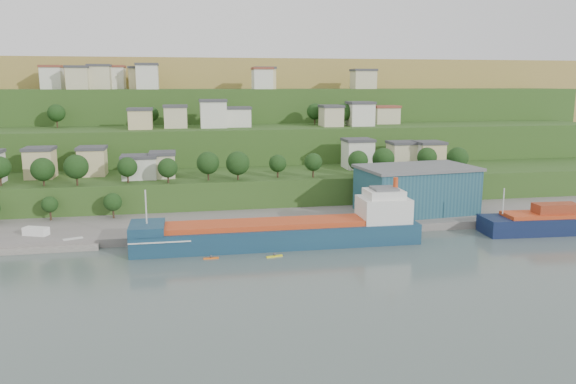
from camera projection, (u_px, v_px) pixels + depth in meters
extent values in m
plane|color=#42504B|center=(260.00, 259.00, 120.57)|extent=(500.00, 500.00, 0.00)
cube|color=slate|center=(319.00, 224.00, 151.25)|extent=(220.00, 26.00, 4.00)
cube|color=slate|center=(15.00, 244.00, 131.67)|extent=(40.00, 18.00, 2.40)
cube|color=#284719|center=(235.00, 205.00, 174.58)|extent=(260.00, 32.00, 20.00)
cube|color=#284719|center=(227.00, 188.00, 203.51)|extent=(280.00, 32.00, 44.00)
cube|color=#284719|center=(221.00, 175.00, 232.45)|extent=(300.00, 32.00, 70.00)
cube|color=olive|center=(211.00, 153.00, 303.82)|extent=(360.00, 120.00, 96.00)
cube|color=#D3BF89|center=(40.00, 164.00, 163.45)|extent=(7.73, 8.32, 8.13)
cube|color=#3F3F44|center=(39.00, 149.00, 162.59)|extent=(8.33, 8.92, 0.90)
cube|color=#D3BF89|center=(93.00, 162.00, 168.20)|extent=(7.70, 8.29, 7.79)
cube|color=#3F3F44|center=(92.00, 148.00, 167.38)|extent=(8.30, 8.89, 0.90)
cube|color=silver|center=(140.00, 168.00, 162.27)|extent=(9.62, 7.64, 6.02)
cube|color=#3F3F44|center=(139.00, 156.00, 161.62)|extent=(10.22, 8.24, 0.90)
cube|color=beige|center=(163.00, 166.00, 164.70)|extent=(7.01, 8.27, 6.70)
cube|color=#3F3F44|center=(162.00, 153.00, 163.98)|extent=(7.61, 8.87, 0.90)
cube|color=silver|center=(358.00, 155.00, 182.35)|extent=(8.70, 8.75, 8.75)
cube|color=#3F3F44|center=(358.00, 140.00, 181.43)|extent=(9.30, 9.35, 0.90)
cube|color=beige|center=(403.00, 155.00, 186.14)|extent=(9.25, 8.03, 7.51)
cube|color=#3F3F44|center=(404.00, 143.00, 185.34)|extent=(9.85, 8.63, 0.90)
cube|color=silver|center=(427.00, 156.00, 184.39)|extent=(7.39, 7.35, 7.69)
cube|color=#3F3F44|center=(427.00, 143.00, 183.57)|extent=(7.99, 7.95, 0.90)
cube|color=#D3BF89|center=(429.00, 156.00, 184.05)|extent=(8.18, 8.22, 7.74)
cube|color=#3F3F44|center=(430.00, 143.00, 183.23)|extent=(8.78, 8.82, 0.90)
cube|color=#D3BF89|center=(141.00, 120.00, 189.11)|extent=(7.67, 7.29, 6.25)
cube|color=#3F3F44|center=(140.00, 109.00, 188.43)|extent=(8.27, 7.89, 0.90)
cube|color=beige|center=(176.00, 118.00, 194.59)|extent=(7.77, 7.40, 7.02)
cube|color=#3F3F44|center=(175.00, 106.00, 193.84)|extent=(8.37, 8.00, 0.90)
cube|color=silver|center=(213.00, 115.00, 195.08)|extent=(8.87, 7.41, 8.91)
cube|color=#3F3F44|center=(213.00, 101.00, 194.15)|extent=(9.47, 8.01, 0.90)
cube|color=silver|center=(237.00, 118.00, 199.51)|extent=(9.28, 7.40, 6.22)
cube|color=#3F3F44|center=(237.00, 108.00, 198.84)|extent=(9.88, 8.00, 0.90)
cube|color=beige|center=(331.00, 117.00, 201.96)|extent=(7.13, 9.00, 6.71)
cube|color=#3F3F44|center=(331.00, 106.00, 201.24)|extent=(7.73, 9.60, 0.90)
cube|color=silver|center=(360.00, 115.00, 204.19)|extent=(8.59, 8.64, 7.88)
cube|color=#3F3F44|center=(360.00, 103.00, 203.36)|extent=(9.19, 9.24, 0.90)
cube|color=beige|center=(386.00, 116.00, 215.01)|extent=(9.23, 7.16, 6.03)
cube|color=brown|center=(386.00, 107.00, 214.36)|extent=(9.83, 7.76, 0.90)
cube|color=silver|center=(52.00, 78.00, 216.64)|extent=(7.65, 8.15, 8.21)
cube|color=brown|center=(51.00, 66.00, 215.77)|extent=(8.25, 8.75, 0.90)
cube|color=beige|center=(78.00, 79.00, 210.14)|extent=(7.80, 7.27, 7.87)
cube|color=#3F3F44|center=(77.00, 67.00, 209.31)|extent=(8.40, 7.87, 0.90)
cube|color=beige|center=(100.00, 78.00, 215.89)|extent=(8.09, 8.79, 8.53)
cube|color=#3F3F44|center=(99.00, 65.00, 215.00)|extent=(8.69, 9.39, 0.90)
cube|color=silver|center=(114.00, 78.00, 223.20)|extent=(8.20, 8.48, 8.38)
cube|color=brown|center=(114.00, 66.00, 222.32)|extent=(8.80, 9.08, 0.90)
cube|color=#D3BF89|center=(142.00, 79.00, 220.03)|extent=(9.14, 8.61, 7.89)
cube|color=#3F3F44|center=(141.00, 67.00, 219.19)|extent=(9.74, 9.21, 0.90)
cube|color=silver|center=(147.00, 77.00, 215.66)|extent=(8.06, 8.56, 8.95)
cube|color=#3F3F44|center=(147.00, 64.00, 214.73)|extent=(8.66, 9.16, 0.90)
cube|color=silver|center=(262.00, 79.00, 224.26)|extent=(7.50, 8.88, 7.65)
cube|color=brown|center=(262.00, 68.00, 223.45)|extent=(8.10, 9.48, 0.90)
cube|color=#D3BF89|center=(264.00, 79.00, 224.07)|extent=(8.13, 7.66, 7.84)
cube|color=#3F3F44|center=(264.00, 68.00, 223.24)|extent=(8.73, 8.26, 0.90)
cube|color=beige|center=(363.00, 80.00, 233.45)|extent=(9.18, 8.18, 7.24)
cube|color=#3F3F44|center=(364.00, 70.00, 232.68)|extent=(9.78, 8.78, 0.90)
cylinder|color=#382619|center=(1.00, 180.00, 150.84)|extent=(0.50, 0.50, 3.45)
cylinder|color=#382619|center=(44.00, 181.00, 150.94)|extent=(0.50, 0.50, 2.78)
sphere|color=black|center=(43.00, 169.00, 150.35)|extent=(6.29, 6.29, 6.29)
cylinder|color=#382619|center=(77.00, 179.00, 151.40)|extent=(0.50, 0.50, 3.36)
sphere|color=black|center=(76.00, 167.00, 150.74)|extent=(6.55, 6.55, 6.55)
cylinder|color=#382619|center=(128.00, 178.00, 155.54)|extent=(0.50, 0.50, 2.96)
sphere|color=black|center=(127.00, 167.00, 154.97)|extent=(5.48, 5.48, 5.48)
cylinder|color=#382619|center=(168.00, 178.00, 155.53)|extent=(0.50, 0.50, 2.72)
sphere|color=black|center=(168.00, 168.00, 154.99)|extent=(5.47, 5.47, 5.47)
cylinder|color=#382619|center=(208.00, 175.00, 159.54)|extent=(0.50, 0.50, 3.27)
sphere|color=black|center=(208.00, 163.00, 158.90)|extent=(6.39, 6.39, 6.39)
cylinder|color=#382619|center=(238.00, 175.00, 160.55)|extent=(0.50, 0.50, 2.95)
sphere|color=black|center=(238.00, 163.00, 159.91)|extent=(6.78, 6.78, 6.78)
cylinder|color=#382619|center=(278.00, 173.00, 164.41)|extent=(0.50, 0.50, 2.79)
sphere|color=black|center=(278.00, 163.00, 163.88)|extent=(5.13, 5.13, 5.13)
cylinder|color=#382619|center=(313.00, 172.00, 164.52)|extent=(0.50, 0.50, 3.15)
sphere|color=black|center=(313.00, 162.00, 163.94)|extent=(5.24, 5.24, 5.24)
cylinder|color=#382619|center=(358.00, 171.00, 167.52)|extent=(0.50, 0.50, 2.98)
sphere|color=black|center=(358.00, 160.00, 166.93)|extent=(5.98, 5.98, 5.98)
cylinder|color=#382619|center=(383.00, 170.00, 170.28)|extent=(0.50, 0.50, 2.88)
sphere|color=black|center=(383.00, 159.00, 169.66)|extent=(6.76, 6.76, 6.76)
cylinder|color=#382619|center=(427.00, 168.00, 171.10)|extent=(0.50, 0.50, 3.50)
sphere|color=black|center=(427.00, 157.00, 170.46)|extent=(5.98, 5.98, 5.98)
cylinder|color=#382619|center=(457.00, 169.00, 171.92)|extent=(0.50, 0.50, 3.03)
sphere|color=black|center=(458.00, 158.00, 171.29)|extent=(6.54, 6.54, 6.54)
cylinder|color=#382619|center=(315.00, 120.00, 210.56)|extent=(0.50, 0.50, 3.25)
sphere|color=black|center=(315.00, 111.00, 209.94)|extent=(6.02, 6.02, 6.02)
cylinder|color=#382619|center=(152.00, 122.00, 199.78)|extent=(0.50, 0.50, 3.06)
sphere|color=black|center=(151.00, 114.00, 199.22)|extent=(5.16, 5.16, 5.16)
cylinder|color=#382619|center=(343.00, 121.00, 204.65)|extent=(0.50, 0.50, 3.17)
sphere|color=black|center=(344.00, 112.00, 204.02)|extent=(6.39, 6.39, 6.39)
cylinder|color=#382619|center=(57.00, 123.00, 195.29)|extent=(0.50, 0.50, 3.47)
sphere|color=black|center=(56.00, 113.00, 194.65)|extent=(6.03, 6.03, 6.03)
cube|color=#14304C|center=(278.00, 240.00, 130.47)|extent=(66.56, 10.89, 6.65)
cube|color=#BE3E19|center=(270.00, 224.00, 129.39)|extent=(49.45, 8.88, 1.14)
cube|color=#14304C|center=(147.00, 228.00, 124.25)|extent=(7.67, 10.50, 1.90)
cube|color=silver|center=(383.00, 209.00, 134.02)|extent=(11.46, 9.57, 5.70)
cube|color=silver|center=(384.00, 194.00, 133.30)|extent=(8.60, 7.66, 1.90)
cube|color=#595B5E|center=(384.00, 188.00, 133.07)|extent=(5.74, 5.74, 0.57)
cylinder|color=#BE3E19|center=(396.00, 183.00, 133.38)|extent=(1.15, 1.15, 2.85)
cylinder|color=silver|center=(146.00, 207.00, 123.35)|extent=(0.34, 0.34, 7.60)
cube|color=silver|center=(161.00, 236.00, 125.17)|extent=(13.37, 10.82, 0.24)
cylinder|color=silver|center=(503.00, 201.00, 137.65)|extent=(0.31, 0.31, 6.44)
cube|color=maroon|center=(556.00, 208.00, 140.82)|extent=(11.31, 5.30, 2.39)
cube|color=#1C4456|center=(416.00, 190.00, 155.37)|extent=(31.79, 21.18, 12.00)
cube|color=#595B5E|center=(417.00, 168.00, 154.16)|extent=(32.89, 22.28, 0.80)
cube|color=white|center=(36.00, 233.00, 132.00)|extent=(6.28, 4.47, 2.70)
cube|color=silver|center=(73.00, 240.00, 129.12)|extent=(4.66, 3.04, 0.87)
cube|color=orange|center=(211.00, 258.00, 120.82)|extent=(3.29, 0.67, 0.25)
sphere|color=#3F3F44|center=(211.00, 256.00, 120.75)|extent=(0.57, 0.57, 0.57)
cube|color=yellow|center=(274.00, 256.00, 122.12)|extent=(3.71, 1.43, 0.27)
sphere|color=#3F3F44|center=(274.00, 254.00, 122.03)|extent=(0.64, 0.64, 0.64)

